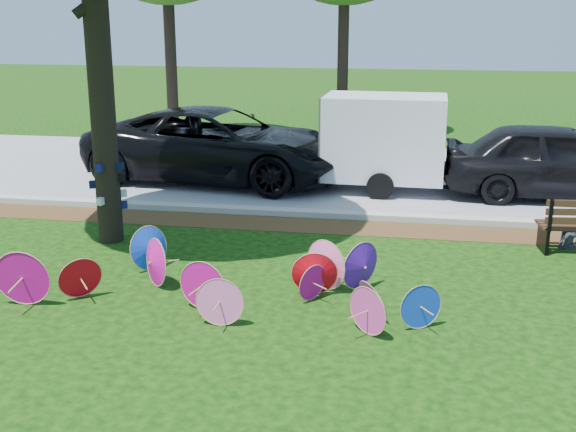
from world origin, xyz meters
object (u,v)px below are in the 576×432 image
(cargo_trailer, at_px, (384,137))
(person_left, at_px, (571,222))
(parasol_pile, at_px, (232,277))
(dark_pickup, at_px, (558,161))
(black_van, at_px, (218,145))

(cargo_trailer, distance_m, person_left, 5.17)
(parasol_pile, relative_size, person_left, 6.24)
(dark_pickup, bearing_deg, cargo_trailer, 88.28)
(parasol_pile, xyz_separation_m, cargo_trailer, (1.82, 7.09, 0.89))
(dark_pickup, relative_size, cargo_trailer, 1.83)
(dark_pickup, relative_size, person_left, 4.99)
(parasol_pile, bearing_deg, cargo_trailer, 75.61)
(parasol_pile, relative_size, black_van, 0.97)
(parasol_pile, height_order, cargo_trailer, cargo_trailer)
(parasol_pile, distance_m, dark_pickup, 9.01)
(dark_pickup, distance_m, cargo_trailer, 3.84)
(parasol_pile, bearing_deg, dark_pickup, 51.18)
(black_van, xyz_separation_m, person_left, (7.46, -4.10, -0.39))
(black_van, bearing_deg, dark_pickup, -85.50)
(parasol_pile, height_order, black_van, black_van)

